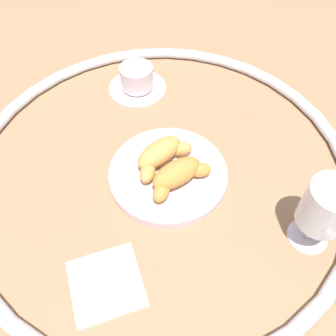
% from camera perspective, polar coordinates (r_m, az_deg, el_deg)
% --- Properties ---
extents(ground_plane, '(2.20, 2.20, 0.00)m').
position_cam_1_polar(ground_plane, '(0.70, -1.34, 0.17)').
color(ground_plane, '#997551').
extents(table_chrome_rim, '(0.75, 0.75, 0.02)m').
position_cam_1_polar(table_chrome_rim, '(0.69, -1.36, 0.78)').
color(table_chrome_rim, silver).
rests_on(table_chrome_rim, ground_plane).
extents(pastry_plate, '(0.23, 0.23, 0.02)m').
position_cam_1_polar(pastry_plate, '(0.68, -0.00, -0.90)').
color(pastry_plate, silver).
rests_on(pastry_plate, ground_plane).
extents(croissant_large, '(0.13, 0.10, 0.04)m').
position_cam_1_polar(croissant_large, '(0.67, -1.15, 2.05)').
color(croissant_large, '#D6994C').
rests_on(croissant_large, pastry_plate).
extents(croissant_small, '(0.13, 0.08, 0.04)m').
position_cam_1_polar(croissant_small, '(0.64, 1.56, -1.11)').
color(croissant_small, '#CC893D').
rests_on(croissant_small, pastry_plate).
extents(coffee_cup_near, '(0.14, 0.14, 0.06)m').
position_cam_1_polar(coffee_cup_near, '(0.86, -5.03, 13.96)').
color(coffee_cup_near, silver).
rests_on(coffee_cup_near, ground_plane).
extents(juice_glass_left, '(0.08, 0.08, 0.14)m').
position_cam_1_polar(juice_glass_left, '(0.59, 23.99, -6.03)').
color(juice_glass_left, white).
rests_on(juice_glass_left, ground_plane).
extents(folded_napkin, '(0.11, 0.11, 0.01)m').
position_cam_1_polar(folded_napkin, '(0.59, -9.94, -17.76)').
color(folded_napkin, silver).
rests_on(folded_napkin, ground_plane).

